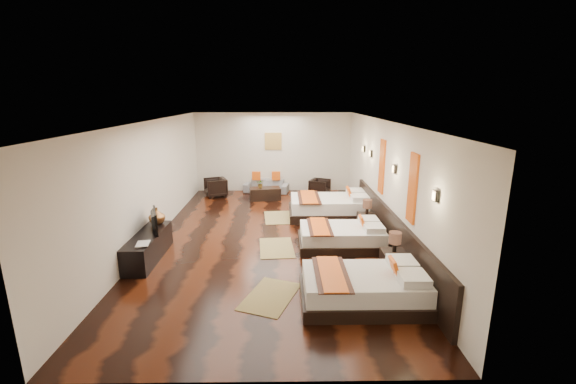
{
  "coord_description": "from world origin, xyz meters",
  "views": [
    {
      "loc": [
        0.34,
        -8.56,
        3.34
      ],
      "look_at": [
        0.46,
        0.19,
        1.1
      ],
      "focal_mm": 23.36,
      "sensor_mm": 36.0,
      "label": 1
    }
  ],
  "objects_px": {
    "nightstand_a": "(393,260)",
    "sofa": "(266,186)",
    "tv_console": "(148,247)",
    "tv": "(151,221)",
    "bed_near": "(365,288)",
    "nightstand_b": "(366,221)",
    "armchair_right": "(320,187)",
    "armchair_left": "(216,187)",
    "table_plant": "(261,184)",
    "coffee_table": "(265,194)",
    "book": "(136,244)",
    "bed_far": "(331,207)",
    "figurine": "(157,216)",
    "bed_mid": "(343,236)"
  },
  "relations": [
    {
      "from": "tv_console",
      "to": "book",
      "type": "height_order",
      "value": "book"
    },
    {
      "from": "book",
      "to": "sofa",
      "type": "bearing_deg",
      "value": 70.15
    },
    {
      "from": "sofa",
      "to": "armchair_right",
      "type": "distance_m",
      "value": 1.93
    },
    {
      "from": "bed_mid",
      "to": "table_plant",
      "type": "xyz_separation_m",
      "value": [
        -2.09,
        4.08,
        0.29
      ]
    },
    {
      "from": "bed_mid",
      "to": "bed_near",
      "type": "bearing_deg",
      "value": -89.96
    },
    {
      "from": "bed_mid",
      "to": "bed_far",
      "type": "relative_size",
      "value": 0.84
    },
    {
      "from": "sofa",
      "to": "bed_near",
      "type": "bearing_deg",
      "value": -64.64
    },
    {
      "from": "bed_near",
      "to": "tv",
      "type": "height_order",
      "value": "tv"
    },
    {
      "from": "bed_far",
      "to": "armchair_left",
      "type": "distance_m",
      "value": 4.33
    },
    {
      "from": "nightstand_a",
      "to": "sofa",
      "type": "relative_size",
      "value": 0.56
    },
    {
      "from": "bed_near",
      "to": "nightstand_a",
      "type": "relative_size",
      "value": 2.35
    },
    {
      "from": "bed_near",
      "to": "table_plant",
      "type": "distance_m",
      "value": 6.79
    },
    {
      "from": "tv",
      "to": "book",
      "type": "height_order",
      "value": "tv"
    },
    {
      "from": "coffee_table",
      "to": "table_plant",
      "type": "height_order",
      "value": "table_plant"
    },
    {
      "from": "sofa",
      "to": "armchair_right",
      "type": "bearing_deg",
      "value": -2.87
    },
    {
      "from": "tv_console",
      "to": "tv",
      "type": "height_order",
      "value": "tv"
    },
    {
      "from": "coffee_table",
      "to": "armchair_left",
      "type": "bearing_deg",
      "value": 166.02
    },
    {
      "from": "sofa",
      "to": "table_plant",
      "type": "xyz_separation_m",
      "value": [
        -0.15,
        -0.96,
        0.31
      ]
    },
    {
      "from": "bed_mid",
      "to": "nightstand_a",
      "type": "height_order",
      "value": "nightstand_a"
    },
    {
      "from": "bed_far",
      "to": "coffee_table",
      "type": "relative_size",
      "value": 2.29
    },
    {
      "from": "nightstand_a",
      "to": "book",
      "type": "distance_m",
      "value": 4.96
    },
    {
      "from": "tv",
      "to": "armchair_right",
      "type": "height_order",
      "value": "tv"
    },
    {
      "from": "tv_console",
      "to": "nightstand_b",
      "type": "bearing_deg",
      "value": 17.33
    },
    {
      "from": "armchair_right",
      "to": "tv_console",
      "type": "bearing_deg",
      "value": 165.52
    },
    {
      "from": "bed_near",
      "to": "nightstand_b",
      "type": "height_order",
      "value": "nightstand_b"
    },
    {
      "from": "tv_console",
      "to": "book",
      "type": "distance_m",
      "value": 0.66
    },
    {
      "from": "coffee_table",
      "to": "armchair_right",
      "type": "bearing_deg",
      "value": 15.08
    },
    {
      "from": "bed_far",
      "to": "armchair_left",
      "type": "height_order",
      "value": "bed_far"
    },
    {
      "from": "bed_mid",
      "to": "armchair_left",
      "type": "height_order",
      "value": "bed_mid"
    },
    {
      "from": "sofa",
      "to": "armchair_left",
      "type": "bearing_deg",
      "value": -152.3
    },
    {
      "from": "nightstand_a",
      "to": "sofa",
      "type": "bearing_deg",
      "value": 112.7
    },
    {
      "from": "figurine",
      "to": "bed_mid",
      "type": "bearing_deg",
      "value": -1.12
    },
    {
      "from": "nightstand_b",
      "to": "sofa",
      "type": "relative_size",
      "value": 0.54
    },
    {
      "from": "bed_near",
      "to": "coffee_table",
      "type": "xyz_separation_m",
      "value": [
        -1.95,
        6.46,
        -0.07
      ]
    },
    {
      "from": "bed_far",
      "to": "table_plant",
      "type": "xyz_separation_m",
      "value": [
        -2.1,
        1.87,
        0.24
      ]
    },
    {
      "from": "figurine",
      "to": "coffee_table",
      "type": "relative_size",
      "value": 0.37
    },
    {
      "from": "book",
      "to": "coffee_table",
      "type": "height_order",
      "value": "book"
    },
    {
      "from": "nightstand_a",
      "to": "book",
      "type": "bearing_deg",
      "value": 177.32
    },
    {
      "from": "armchair_left",
      "to": "table_plant",
      "type": "distance_m",
      "value": 1.64
    },
    {
      "from": "nightstand_b",
      "to": "figurine",
      "type": "distance_m",
      "value": 5.04
    },
    {
      "from": "bed_mid",
      "to": "tv",
      "type": "height_order",
      "value": "tv"
    },
    {
      "from": "bed_far",
      "to": "book",
      "type": "height_order",
      "value": "bed_far"
    },
    {
      "from": "bed_near",
      "to": "armchair_right",
      "type": "height_order",
      "value": "bed_near"
    },
    {
      "from": "nightstand_a",
      "to": "nightstand_b",
      "type": "height_order",
      "value": "nightstand_a"
    },
    {
      "from": "sofa",
      "to": "coffee_table",
      "type": "distance_m",
      "value": 0.95
    },
    {
      "from": "bed_near",
      "to": "bed_far",
      "type": "xyz_separation_m",
      "value": [
        0.0,
        4.59,
        0.03
      ]
    },
    {
      "from": "armchair_right",
      "to": "book",
      "type": "bearing_deg",
      "value": 168.5
    },
    {
      "from": "sofa",
      "to": "armchair_left",
      "type": "relative_size",
      "value": 2.24
    },
    {
      "from": "table_plant",
      "to": "figurine",
      "type": "bearing_deg",
      "value": -117.73
    },
    {
      "from": "table_plant",
      "to": "nightstand_a",
      "type": "bearing_deg",
      "value": -62.62
    }
  ]
}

